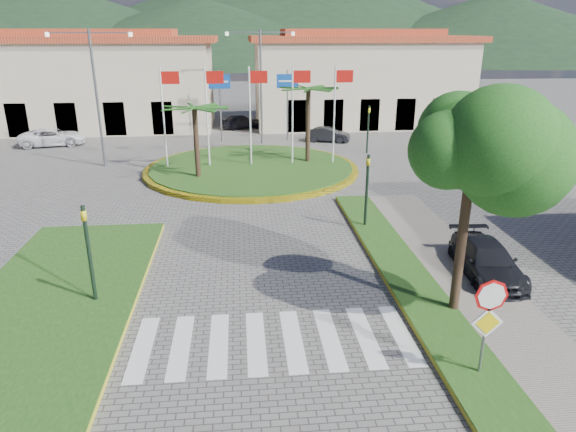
{
  "coord_description": "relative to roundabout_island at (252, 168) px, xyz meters",
  "views": [
    {
      "loc": [
        -0.67,
        -7.86,
        7.9
      ],
      "look_at": [
        0.85,
        8.0,
        2.13
      ],
      "focal_mm": 32.0,
      "sensor_mm": 36.0,
      "label": 1
    }
  ],
  "objects": [
    {
      "name": "hill_near_back",
      "position": [
        -10.0,
        108.0,
        7.83
      ],
      "size": [
        110.0,
        110.0,
        16.0
      ],
      "primitive_type": "cone",
      "color": "black",
      "rests_on": "ground"
    },
    {
      "name": "hill_far_mid",
      "position": [
        15.0,
        138.0,
        14.83
      ],
      "size": [
        180.0,
        180.0,
        30.0
      ],
      "primitive_type": "cone",
      "color": "black",
      "rests_on": "ground"
    },
    {
      "name": "car_side_right",
      "position": [
        7.51,
        -14.81,
        0.42
      ],
      "size": [
        1.97,
        4.21,
        1.19
      ],
      "primitive_type": "imported",
      "rotation": [
        0.0,
        0.0,
        -0.08
      ],
      "color": "black",
      "rests_on": "ground"
    },
    {
      "name": "crosswalk",
      "position": [
        -0.0,
        -18.0,
        -0.16
      ],
      "size": [
        8.0,
        3.0,
        0.01
      ],
      "primitive_type": "cube",
      "color": "silver",
      "rests_on": "ground"
    },
    {
      "name": "traffic_light_right",
      "position": [
        4.5,
        -10.0,
        1.77
      ],
      "size": [
        0.15,
        0.18,
        3.2
      ],
      "color": "black",
      "rests_on": "ground"
    },
    {
      "name": "street_lamp_west",
      "position": [
        -9.0,
        2.0,
        4.33
      ],
      "size": [
        4.8,
        0.16,
        8.0
      ],
      "color": "slate",
      "rests_on": "ground"
    },
    {
      "name": "car_dark_a",
      "position": [
        -0.44,
        14.2,
        0.44
      ],
      "size": [
        3.81,
        2.38,
        1.21
      ],
      "primitive_type": "imported",
      "rotation": [
        0.0,
        0.0,
        1.86
      ],
      "color": "black",
      "rests_on": "ground"
    },
    {
      "name": "street_lamp_centre",
      "position": [
        1.0,
        8.0,
        4.33
      ],
      "size": [
        4.8,
        0.16,
        8.0
      ],
      "color": "slate",
      "rests_on": "ground"
    },
    {
      "name": "median_left",
      "position": [
        -6.5,
        -16.0,
        -0.08
      ],
      "size": [
        5.0,
        14.0,
        0.18
      ],
      "primitive_type": "cube",
      "color": "#1E4714",
      "rests_on": "ground"
    },
    {
      "name": "stop_sign",
      "position": [
        4.9,
        -20.04,
        1.62
      ],
      "size": [
        0.8,
        0.11,
        2.65
      ],
      "color": "slate",
      "rests_on": "ground"
    },
    {
      "name": "building_left",
      "position": [
        -14.0,
        16.0,
        3.73
      ],
      "size": [
        23.32,
        9.54,
        8.05
      ],
      "color": "beige",
      "rests_on": "ground"
    },
    {
      "name": "roundabout_island",
      "position": [
        0.0,
        0.0,
        0.0
      ],
      "size": [
        12.7,
        12.7,
        6.0
      ],
      "color": "yellow",
      "rests_on": "ground"
    },
    {
      "name": "direction_sign_west",
      "position": [
        -2.0,
        8.97,
        3.36
      ],
      "size": [
        1.6,
        0.14,
        5.2
      ],
      "color": "slate",
      "rests_on": "ground"
    },
    {
      "name": "traffic_light_far",
      "position": [
        8.0,
        4.0,
        1.77
      ],
      "size": [
        0.18,
        0.15,
        3.2
      ],
      "color": "black",
      "rests_on": "ground"
    },
    {
      "name": "verge_right",
      "position": [
        4.8,
        -20.0,
        -0.08
      ],
      "size": [
        1.6,
        28.0,
        0.18
      ],
      "primitive_type": "cube",
      "color": "#1E4714",
      "rests_on": "ground"
    },
    {
      "name": "building_right",
      "position": [
        10.0,
        16.0,
        3.73
      ],
      "size": [
        19.08,
        9.54,
        8.05
      ],
      "color": "beige",
      "rests_on": "ground"
    },
    {
      "name": "sidewalk_right",
      "position": [
        6.0,
        -20.0,
        -0.09
      ],
      "size": [
        4.0,
        28.0,
        0.15
      ],
      "primitive_type": "cube",
      "color": "gray",
      "rests_on": "ground"
    },
    {
      "name": "direction_sign_east",
      "position": [
        3.0,
        8.97,
        3.36
      ],
      "size": [
        1.6,
        0.14,
        5.2
      ],
      "color": "slate",
      "rests_on": "ground"
    },
    {
      "name": "deciduous_tree",
      "position": [
        5.5,
        -17.0,
        5.01
      ],
      "size": [
        3.6,
        3.6,
        6.8
      ],
      "color": "black",
      "rests_on": "ground"
    },
    {
      "name": "hill_far_east",
      "position": [
        70.0,
        113.0,
        8.83
      ],
      "size": [
        120.0,
        120.0,
        18.0
      ],
      "primitive_type": "cone",
      "color": "black",
      "rests_on": "ground"
    },
    {
      "name": "hill_far_west",
      "position": [
        -55.0,
        118.0,
        10.83
      ],
      "size": [
        140.0,
        140.0,
        22.0
      ],
      "primitive_type": "cone",
      "color": "black",
      "rests_on": "ground"
    },
    {
      "name": "traffic_light_left",
      "position": [
        -5.2,
        -15.5,
        1.77
      ],
      "size": [
        0.15,
        0.18,
        3.2
      ],
      "color": "black",
      "rests_on": "ground"
    },
    {
      "name": "car_dark_b",
      "position": [
        5.97,
        8.03,
        0.37
      ],
      "size": [
        3.47,
        2.07,
        1.08
      ],
      "primitive_type": "imported",
      "rotation": [
        0.0,
        0.0,
        1.27
      ],
      "color": "black",
      "rests_on": "ground"
    },
    {
      "name": "white_van",
      "position": [
        -14.2,
        8.55,
        0.46
      ],
      "size": [
        4.88,
        2.99,
        1.26
      ],
      "primitive_type": "imported",
      "rotation": [
        0.0,
        0.0,
        1.78
      ],
      "color": "white",
      "rests_on": "ground"
    }
  ]
}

